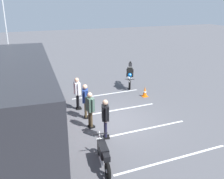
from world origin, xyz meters
TOP-DOWN VIEW (x-y plane):
  - ground_plane at (0.00, 0.00)m, footprint 80.00×80.00m
  - tour_bus at (0.10, 4.01)m, footprint 9.62×3.02m
  - spectator_far_left at (-1.41, 0.84)m, footprint 0.57×0.38m
  - spectator_left at (-0.27, 1.17)m, footprint 0.58×0.38m
  - spectator_centre at (0.80, 1.10)m, footprint 0.57×0.38m
  - spectator_right at (2.02, 1.20)m, footprint 0.57×0.32m
  - parked_motorcycle_silver at (-3.24, 1.57)m, footprint 2.05×0.62m
  - stunt_motorcycle at (4.22, -2.86)m, footprint 1.82×1.12m
  - flagpole at (7.26, 4.37)m, footprint 0.78×0.36m
  - traffic_cone at (2.48, -3.07)m, footprint 0.34×0.34m
  - bay_line_a at (-3.79, -0.99)m, footprint 0.28×4.87m
  - bay_line_b at (-1.30, -0.99)m, footprint 0.27×4.46m
  - bay_line_c at (1.19, -0.99)m, footprint 0.25×3.89m
  - bay_line_d at (3.68, -0.99)m, footprint 0.26×4.34m

SIDE VIEW (x-z plane):
  - ground_plane at x=0.00m, z-range 0.00..0.00m
  - bay_line_a at x=-3.79m, z-range 0.00..0.01m
  - bay_line_c at x=1.19m, z-range 0.00..0.01m
  - bay_line_b at x=-1.30m, z-range 0.00..0.01m
  - bay_line_d at x=3.68m, z-range 0.00..0.01m
  - traffic_cone at x=2.48m, z-range -0.01..0.62m
  - parked_motorcycle_silver at x=-3.24m, z-range -0.01..0.97m
  - stunt_motorcycle at x=4.22m, z-range 0.14..1.91m
  - spectator_left at x=-0.27m, z-range 0.16..1.89m
  - spectator_far_left at x=-1.41m, z-range 0.17..1.93m
  - spectator_centre at x=0.80m, z-range 0.17..1.93m
  - spectator_right at x=2.02m, z-range 0.17..1.94m
  - tour_bus at x=0.10m, z-range 0.02..3.27m
  - flagpole at x=7.26m, z-range -0.05..5.61m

